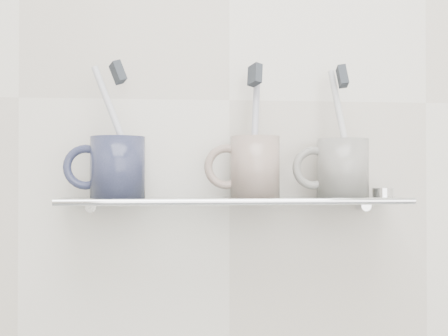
{
  "coord_description": "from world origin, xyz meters",
  "views": [
    {
      "loc": [
        -0.11,
        0.14,
        1.13
      ],
      "look_at": [
        -0.02,
        1.04,
        1.14
      ],
      "focal_mm": 50.0,
      "sensor_mm": 36.0,
      "label": 1
    }
  ],
  "objects": [
    {
      "name": "mug_left_handle",
      "position": [
        -0.21,
        1.04,
        1.14
      ],
      "size": [
        0.06,
        0.01,
        0.06
      ],
      "primitive_type": "torus",
      "rotation": [
        1.57,
        0.0,
        0.0
      ],
      "color": "#1E253C",
      "rests_on": "mug_left"
    },
    {
      "name": "toothbrush_center",
      "position": [
        0.03,
        1.04,
        1.2
      ],
      "size": [
        0.03,
        0.06,
        0.19
      ],
      "primitive_type": "cylinder",
      "rotation": [
        -0.21,
        0.19,
        0.42
      ],
      "color": "#9898AF",
      "rests_on": "mug_center"
    },
    {
      "name": "bristles_left",
      "position": [
        -0.17,
        1.04,
        1.28
      ],
      "size": [
        0.03,
        0.03,
        0.04
      ],
      "primitive_type": "cube",
      "rotation": [
        -0.21,
        -0.31,
        0.41
      ],
      "color": "#2A2F36",
      "rests_on": "toothbrush_left"
    },
    {
      "name": "bristles_center",
      "position": [
        0.03,
        1.04,
        1.28
      ],
      "size": [
        0.02,
        0.03,
        0.04
      ],
      "primitive_type": "cube",
      "rotation": [
        -0.21,
        0.19,
        0.42
      ],
      "color": "#2A2F36",
      "rests_on": "toothbrush_center"
    },
    {
      "name": "bracket_right",
      "position": [
        0.21,
        1.09,
        1.09
      ],
      "size": [
        0.02,
        0.03,
        0.02
      ],
      "primitive_type": "cylinder",
      "rotation": [
        1.57,
        0.0,
        0.0
      ],
      "color": "silver",
      "rests_on": "wall_back"
    },
    {
      "name": "mug_right",
      "position": [
        0.16,
        1.04,
        1.14
      ],
      "size": [
        0.08,
        0.08,
        0.09
      ],
      "primitive_type": "cylinder",
      "rotation": [
        0.0,
        0.0,
        -0.05
      ],
      "color": "silver",
      "rests_on": "shelf_glass"
    },
    {
      "name": "chrome_cap",
      "position": [
        0.23,
        1.04,
        1.11
      ],
      "size": [
        0.03,
        0.03,
        0.01
      ],
      "primitive_type": "cylinder",
      "color": "silver",
      "rests_on": "shelf_glass"
    },
    {
      "name": "mug_left",
      "position": [
        -0.17,
        1.04,
        1.14
      ],
      "size": [
        0.09,
        0.09,
        0.09
      ],
      "primitive_type": "cylinder",
      "rotation": [
        0.0,
        0.0,
        0.13
      ],
      "color": "#1E253C",
      "rests_on": "shelf_glass"
    },
    {
      "name": "mug_center_handle",
      "position": [
        -0.01,
        1.04,
        1.14
      ],
      "size": [
        0.07,
        0.01,
        0.07
      ],
      "primitive_type": "torus",
      "rotation": [
        1.57,
        0.0,
        0.0
      ],
      "color": "silver",
      "rests_on": "mug_center"
    },
    {
      "name": "shelf_glass",
      "position": [
        0.0,
        1.04,
        1.1
      ],
      "size": [
        0.5,
        0.12,
        0.01
      ],
      "primitive_type": "cube",
      "color": "silver",
      "rests_on": "wall_back"
    },
    {
      "name": "toothbrush_left",
      "position": [
        -0.17,
        1.04,
        1.2
      ],
      "size": [
        0.08,
        0.03,
        0.18
      ],
      "primitive_type": "cylinder",
      "rotation": [
        -0.21,
        -0.31,
        0.41
      ],
      "color": "silver",
      "rests_on": "mug_left"
    },
    {
      "name": "wall_back",
      "position": [
        0.0,
        1.1,
        1.25
      ],
      "size": [
        2.5,
        0.0,
        2.5
      ],
      "primitive_type": "plane",
      "rotation": [
        1.57,
        0.0,
        0.0
      ],
      "color": "beige",
      "rests_on": "ground"
    },
    {
      "name": "mug_center",
      "position": [
        0.03,
        1.04,
        1.14
      ],
      "size": [
        0.09,
        0.09,
        0.09
      ],
      "primitive_type": "cylinder",
      "rotation": [
        0.0,
        0.0,
        -0.26
      ],
      "color": "silver",
      "rests_on": "shelf_glass"
    },
    {
      "name": "shelf_rail",
      "position": [
        0.0,
        0.98,
        1.1
      ],
      "size": [
        0.5,
        0.01,
        0.01
      ],
      "primitive_type": "cylinder",
      "rotation": [
        0.0,
        1.57,
        0.0
      ],
      "color": "silver",
      "rests_on": "shelf_glass"
    },
    {
      "name": "bracket_left",
      "position": [
        -0.21,
        1.09,
        1.09
      ],
      "size": [
        0.02,
        0.03,
        0.02
      ],
      "primitive_type": "cylinder",
      "rotation": [
        1.57,
        0.0,
        0.0
      ],
      "color": "silver",
      "rests_on": "wall_back"
    },
    {
      "name": "mug_right_handle",
      "position": [
        0.12,
        1.04,
        1.14
      ],
      "size": [
        0.06,
        0.01,
        0.06
      ],
      "primitive_type": "torus",
      "rotation": [
        1.57,
        0.0,
        0.0
      ],
      "color": "silver",
      "rests_on": "mug_right"
    },
    {
      "name": "bristles_right",
      "position": [
        0.16,
        1.04,
        1.28
      ],
      "size": [
        0.02,
        0.03,
        0.04
      ],
      "primitive_type": "cube",
      "rotation": [
        -0.23,
        -0.14,
        -0.1
      ],
      "color": "#2A2F36",
      "rests_on": "toothbrush_right"
    },
    {
      "name": "toothbrush_right",
      "position": [
        0.16,
        1.04,
        1.2
      ],
      "size": [
        0.03,
        0.06,
        0.19
      ],
      "primitive_type": "cylinder",
      "rotation": [
        -0.23,
        -0.14,
        -0.1
      ],
      "color": "silver",
      "rests_on": "mug_right"
    }
  ]
}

